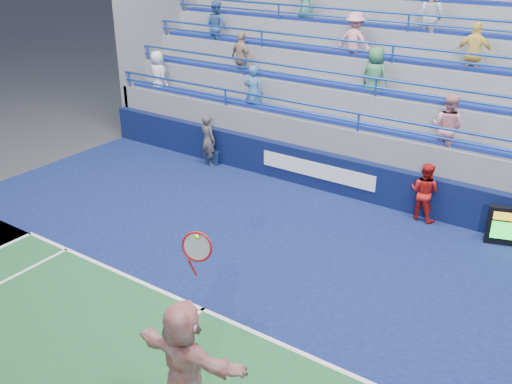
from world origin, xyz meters
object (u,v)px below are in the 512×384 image
Objects in this scene: judge_chair at (214,156)px; tennis_player at (185,362)px; line_judge at (208,140)px; ball_girl at (424,192)px.

tennis_player is at bearing -53.79° from judge_chair.
tennis_player reaches higher than judge_chair.
tennis_player is 2.00× the size of line_judge.
judge_chair is 0.23× the size of tennis_player.
tennis_player is 2.14× the size of ball_girl.
tennis_player is at bearing 138.42° from line_judge.
tennis_player reaches higher than line_judge.
line_judge is at bearing 8.77° from ball_girl.
judge_chair is at bearing 126.21° from tennis_player.
judge_chair is 0.62m from line_judge.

